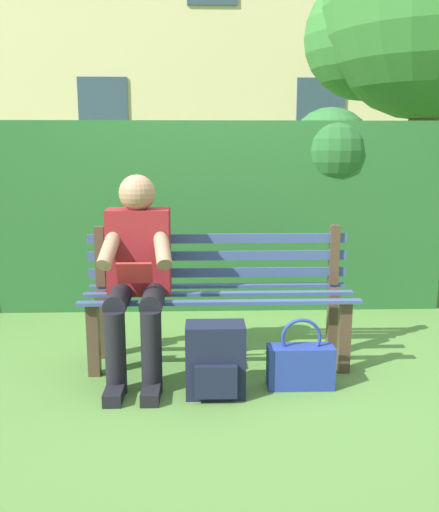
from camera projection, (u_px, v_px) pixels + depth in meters
The scene contains 8 objects.
ground at pixel (219, 364), 3.54m from camera, with size 60.00×60.00×0.00m, color #517F38.
park_bench at pixel (219, 293), 3.52m from camera, with size 1.68×0.45×0.87m.
person_seated at pixel (137, 270), 3.29m from camera, with size 0.44×0.73×1.20m.
hedge_backdrop at pixel (176, 207), 4.89m from camera, with size 4.54×0.88×1.69m.
tree at pixel (419, 15), 6.38m from camera, with size 2.63×2.51×4.17m.
building_facade at pixel (211, 38), 11.47m from camera, with size 8.03×3.23×7.15m.
backpack at pixel (215, 361), 3.06m from camera, with size 0.33×0.26×0.41m.
handbag at pixel (300, 365), 3.17m from camera, with size 0.38×0.14×0.41m.
Camera 1 is at (0.11, 3.33, 1.37)m, focal length 38.82 mm.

